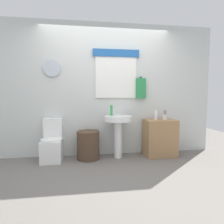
{
  "coord_description": "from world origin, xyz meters",
  "views": [
    {
      "loc": [
        -0.43,
        -2.74,
        1.2
      ],
      "look_at": [
        0.08,
        0.8,
        0.88
      ],
      "focal_mm": 31.08,
      "sensor_mm": 36.0,
      "label": 1
    }
  ],
  "objects_px": {
    "wooden_cabinet": "(160,138)",
    "toothbrush_cup": "(165,117)",
    "toilet": "(52,144)",
    "laundry_hamper": "(88,145)",
    "pedestal_sink": "(118,126)",
    "lotion_bottle": "(156,115)",
    "soap_bottle": "(111,110)"
  },
  "relations": [
    {
      "from": "pedestal_sink",
      "to": "toothbrush_cup",
      "type": "distance_m",
      "value": 0.95
    },
    {
      "from": "soap_bottle",
      "to": "wooden_cabinet",
      "type": "bearing_deg",
      "value": -2.99
    },
    {
      "from": "lotion_bottle",
      "to": "toothbrush_cup",
      "type": "bearing_deg",
      "value": 16.21
    },
    {
      "from": "toilet",
      "to": "lotion_bottle",
      "type": "xyz_separation_m",
      "value": [
        1.95,
        -0.08,
        0.52
      ]
    },
    {
      "from": "pedestal_sink",
      "to": "soap_bottle",
      "type": "distance_m",
      "value": 0.32
    },
    {
      "from": "wooden_cabinet",
      "to": "lotion_bottle",
      "type": "xyz_separation_m",
      "value": [
        -0.1,
        -0.04,
        0.45
      ]
    },
    {
      "from": "pedestal_sink",
      "to": "lotion_bottle",
      "type": "relative_size",
      "value": 4.33
    },
    {
      "from": "toilet",
      "to": "soap_bottle",
      "type": "height_order",
      "value": "soap_bottle"
    },
    {
      "from": "soap_bottle",
      "to": "lotion_bottle",
      "type": "xyz_separation_m",
      "value": [
        0.85,
        -0.09,
        -0.09
      ]
    },
    {
      "from": "toilet",
      "to": "lotion_bottle",
      "type": "distance_m",
      "value": 2.02
    },
    {
      "from": "soap_bottle",
      "to": "toothbrush_cup",
      "type": "bearing_deg",
      "value": -1.63
    },
    {
      "from": "laundry_hamper",
      "to": "wooden_cabinet",
      "type": "bearing_deg",
      "value": 0.0
    },
    {
      "from": "toilet",
      "to": "lotion_bottle",
      "type": "bearing_deg",
      "value": -2.26
    },
    {
      "from": "soap_bottle",
      "to": "toothbrush_cup",
      "type": "distance_m",
      "value": 1.07
    },
    {
      "from": "lotion_bottle",
      "to": "toothbrush_cup",
      "type": "relative_size",
      "value": 1.0
    },
    {
      "from": "wooden_cabinet",
      "to": "toothbrush_cup",
      "type": "xyz_separation_m",
      "value": [
        0.1,
        0.02,
        0.41
      ]
    },
    {
      "from": "toilet",
      "to": "wooden_cabinet",
      "type": "relative_size",
      "value": 1.08
    },
    {
      "from": "laundry_hamper",
      "to": "wooden_cabinet",
      "type": "relative_size",
      "value": 0.74
    },
    {
      "from": "laundry_hamper",
      "to": "toothbrush_cup",
      "type": "xyz_separation_m",
      "value": [
        1.51,
        0.02,
        0.51
      ]
    },
    {
      "from": "toilet",
      "to": "laundry_hamper",
      "type": "bearing_deg",
      "value": -3.24
    },
    {
      "from": "toilet",
      "to": "laundry_hamper",
      "type": "xyz_separation_m",
      "value": [
        0.65,
        -0.04,
        -0.03
      ]
    },
    {
      "from": "laundry_hamper",
      "to": "lotion_bottle",
      "type": "relative_size",
      "value": 2.83
    },
    {
      "from": "toilet",
      "to": "soap_bottle",
      "type": "xyz_separation_m",
      "value": [
        1.1,
        0.01,
        0.61
      ]
    },
    {
      "from": "toothbrush_cup",
      "to": "lotion_bottle",
      "type": "bearing_deg",
      "value": -163.79
    },
    {
      "from": "pedestal_sink",
      "to": "soap_bottle",
      "type": "bearing_deg",
      "value": 157.38
    },
    {
      "from": "toilet",
      "to": "pedestal_sink",
      "type": "bearing_deg",
      "value": -1.74
    },
    {
      "from": "wooden_cabinet",
      "to": "lotion_bottle",
      "type": "bearing_deg",
      "value": -158.77
    },
    {
      "from": "toilet",
      "to": "laundry_hamper",
      "type": "distance_m",
      "value": 0.66
    },
    {
      "from": "pedestal_sink",
      "to": "toothbrush_cup",
      "type": "xyz_separation_m",
      "value": [
        0.94,
        0.02,
        0.16
      ]
    },
    {
      "from": "toilet",
      "to": "toothbrush_cup",
      "type": "xyz_separation_m",
      "value": [
        2.16,
        -0.02,
        0.48
      ]
    },
    {
      "from": "pedestal_sink",
      "to": "lotion_bottle",
      "type": "height_order",
      "value": "lotion_bottle"
    },
    {
      "from": "lotion_bottle",
      "to": "toothbrush_cup",
      "type": "distance_m",
      "value": 0.22
    }
  ]
}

